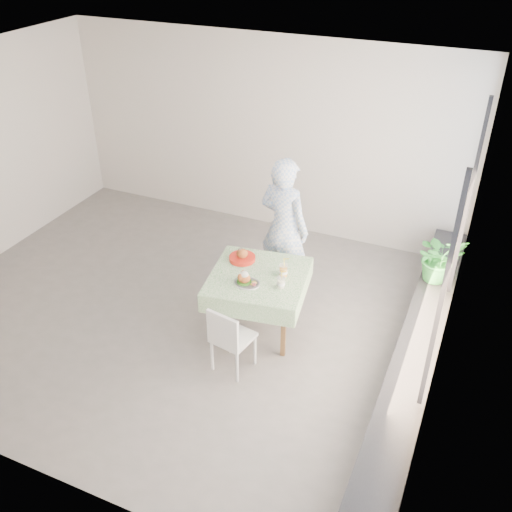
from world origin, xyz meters
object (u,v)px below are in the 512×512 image
at_px(cafe_table, 258,296).
at_px(main_dish, 246,280).
at_px(diner, 284,228).
at_px(chair_near, 233,350).
at_px(juice_cup_orange, 283,271).
at_px(potted_plant, 439,257).
at_px(chair_far, 276,276).

xyz_separation_m(cafe_table, main_dish, (-0.06, -0.21, 0.33)).
xyz_separation_m(cafe_table, diner, (-0.03, 0.83, 0.44)).
distance_m(diner, main_dish, 1.05).
relative_size(chair_near, juice_cup_orange, 2.85).
bearing_deg(chair_near, potted_plant, 45.78).
xyz_separation_m(chair_near, main_dish, (-0.08, 0.51, 0.54)).
bearing_deg(diner, chair_near, 104.62).
bearing_deg(diner, potted_plant, -159.00).
distance_m(chair_far, potted_plant, 1.96).
height_order(chair_near, main_dish, main_dish).
bearing_deg(juice_cup_orange, main_dish, -136.52).
bearing_deg(juice_cup_orange, diner, 111.05).
xyz_separation_m(diner, potted_plant, (1.80, 0.26, -0.11)).
distance_m(chair_far, chair_near, 1.42).
bearing_deg(chair_far, cafe_table, -84.36).
relative_size(cafe_table, juice_cup_orange, 4.22).
bearing_deg(diner, juice_cup_orange, 123.95).
height_order(diner, potted_plant, diner).
height_order(chair_near, potted_plant, potted_plant).
relative_size(main_dish, juice_cup_orange, 1.03).
distance_m(cafe_table, main_dish, 0.39).
bearing_deg(main_dish, chair_near, -81.07).
xyz_separation_m(chair_far, potted_plant, (1.85, 0.39, 0.52)).
bearing_deg(main_dish, cafe_table, 73.44).
bearing_deg(chair_near, chair_far, 93.57).
height_order(diner, juice_cup_orange, diner).
distance_m(chair_near, potted_plant, 2.58).
bearing_deg(potted_plant, juice_cup_orange, -146.82).
bearing_deg(diner, chair_far, 85.45).
bearing_deg(chair_far, chair_near, -86.43).
distance_m(diner, potted_plant, 1.83).
xyz_separation_m(chair_near, juice_cup_orange, (0.24, 0.81, 0.56)).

